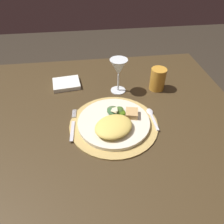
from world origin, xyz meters
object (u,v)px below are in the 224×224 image
Objects in this scene: spoon at (151,115)px; wine_glass at (119,69)px; dining_table at (95,137)px; dinner_plate at (114,122)px; amber_tumbler at (158,79)px; napkin at (66,84)px; fork at (73,126)px.

spoon is 0.81× the size of wine_glass.
dinner_plate is (0.07, -0.05, 0.13)m from dining_table.
dining_table is 9.49× the size of spoon.
wine_glass is (-0.10, 0.19, 0.11)m from spoon.
spoon is at bearing -112.12° from amber_tumbler.
dining_table is at bearing -65.17° from napkin.
napkin reaches higher than dining_table.
wine_glass is at bearing 117.77° from spoon.
spoon is at bearing -62.23° from wine_glass.
fork is 1.33× the size of spoon.
fork is (-0.15, 0.00, -0.00)m from dinner_plate.
napkin is at bearing 169.03° from amber_tumbler.
spoon is 0.24m from wine_glass.
wine_glass reaches higher than spoon.
amber_tumbler reaches higher than dinner_plate.
napkin reaches higher than fork.
napkin is 1.21× the size of amber_tumbler.
spoon is 1.25× the size of amber_tumbler.
dinner_plate reaches higher than dining_table.
fork is at bearing -151.21° from amber_tumbler.
spoon is 0.43m from napkin.
dining_table is 0.38m from amber_tumbler.
fork is at bearing -148.75° from dining_table.
dining_table is 4.45× the size of dinner_plate.
napkin is at bearing 122.34° from dinner_plate.
dining_table is 9.81× the size of napkin.
amber_tumbler reaches higher than spoon.
napkin is at bearing 141.42° from spoon.
dinner_plate is at bearing -0.98° from fork.
wine_glass reaches higher than napkin.
amber_tumbler is at bearing -10.97° from napkin.
amber_tumbler is (0.41, -0.08, 0.04)m from napkin.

